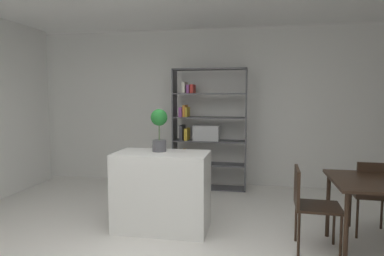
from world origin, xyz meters
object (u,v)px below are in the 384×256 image
object	(u,v)px
kitchen_island	(162,191)
dining_chair_far	(373,191)
dining_chair_island_side	(308,200)
open_bookshelf	(203,132)
potted_plant_on_island	(159,127)

from	to	relation	value
kitchen_island	dining_chair_far	world-z (taller)	kitchen_island
dining_chair_island_side	kitchen_island	bearing A→B (deg)	83.07
dining_chair_far	open_bookshelf	bearing A→B (deg)	-35.21
kitchen_island	open_bookshelf	world-z (taller)	open_bookshelf
potted_plant_on_island	dining_chair_far	distance (m)	2.56
potted_plant_on_island	open_bookshelf	size ratio (longest dim) A/B	0.25
potted_plant_on_island	open_bookshelf	world-z (taller)	open_bookshelf
open_bookshelf	dining_chair_far	bearing A→B (deg)	-37.69
open_bookshelf	dining_chair_island_side	size ratio (longest dim) A/B	2.40
open_bookshelf	dining_chair_far	size ratio (longest dim) A/B	2.37
dining_chair_island_side	dining_chair_far	bearing A→B (deg)	-55.72
dining_chair_island_side	dining_chair_far	xyz separation A→B (m)	(0.77, 0.48, 0.01)
kitchen_island	open_bookshelf	bearing A→B (deg)	83.96
kitchen_island	potted_plant_on_island	xyz separation A→B (m)	(-0.05, 0.07, 0.77)
kitchen_island	potted_plant_on_island	size ratio (longest dim) A/B	2.15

